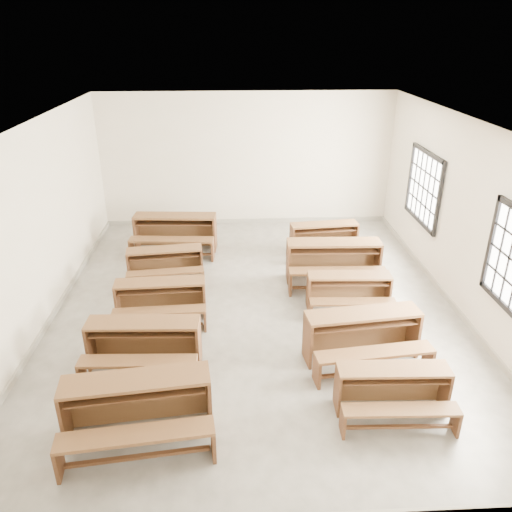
{
  "coord_description": "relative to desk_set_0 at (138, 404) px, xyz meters",
  "views": [
    {
      "loc": [
        -0.39,
        -7.63,
        4.5
      ],
      "look_at": [
        0.0,
        0.0,
        1.0
      ],
      "focal_mm": 35.0,
      "sensor_mm": 36.0,
      "label": 1
    }
  ],
  "objects": [
    {
      "name": "room",
      "position": [
        1.65,
        2.94,
        1.69
      ],
      "size": [
        8.5,
        8.5,
        3.2
      ],
      "color": "gray",
      "rests_on": "ground"
    },
    {
      "name": "desk_set_0",
      "position": [
        0.0,
        0.0,
        0.0
      ],
      "size": [
        1.83,
        1.09,
        0.78
      ],
      "rotation": [
        0.0,
        0.0,
        0.11
      ],
      "color": "brown",
      "rests_on": "ground"
    },
    {
      "name": "desk_set_1",
      "position": [
        -0.14,
        1.35,
        -0.04
      ],
      "size": [
        1.64,
        0.9,
        0.72
      ],
      "rotation": [
        0.0,
        0.0,
        -0.04
      ],
      "color": "brown",
      "rests_on": "ground"
    },
    {
      "name": "desk_set_2",
      "position": [
        -0.06,
        2.68,
        -0.06
      ],
      "size": [
        1.53,
        0.85,
        0.67
      ],
      "rotation": [
        0.0,
        0.0,
        0.05
      ],
      "color": "brown",
      "rests_on": "ground"
    },
    {
      "name": "desk_set_3",
      "position": [
        -0.14,
        4.1,
        -0.08
      ],
      "size": [
        1.51,
        0.9,
        0.65
      ],
      "rotation": [
        0.0,
        0.0,
        0.11
      ],
      "color": "brown",
      "rests_on": "ground"
    },
    {
      "name": "desk_set_4",
      "position": [
        -0.09,
        5.55,
        0.01
      ],
      "size": [
        1.84,
        1.05,
        0.8
      ],
      "rotation": [
        0.0,
        0.0,
        -0.07
      ],
      "color": "brown",
      "rests_on": "ground"
    },
    {
      "name": "desk_set_5",
      "position": [
        3.15,
        0.24,
        -0.09
      ],
      "size": [
        1.44,
        0.78,
        0.64
      ],
      "rotation": [
        0.0,
        0.0,
        -0.03
      ],
      "color": "brown",
      "rests_on": "ground"
    },
    {
      "name": "desk_set_6",
      "position": [
        3.05,
        1.38,
        -0.01
      ],
      "size": [
        1.77,
        1.06,
        0.76
      ],
      "rotation": [
        0.0,
        0.0,
        0.12
      ],
      "color": "brown",
      "rests_on": "ground"
    },
    {
      "name": "desk_set_7",
      "position": [
        3.16,
        2.82,
        -0.08
      ],
      "size": [
        1.46,
        0.81,
        0.64
      ],
      "rotation": [
        0.0,
        0.0,
        -0.05
      ],
      "color": "brown",
      "rests_on": "ground"
    },
    {
      "name": "desk_set_8",
      "position": [
        3.1,
        3.89,
        0.01
      ],
      "size": [
        1.82,
        0.98,
        0.81
      ],
      "rotation": [
        0.0,
        0.0,
        -0.03
      ],
      "color": "brown",
      "rests_on": "ground"
    },
    {
      "name": "desk_set_9",
      "position": [
        3.17,
        5.25,
        -0.07
      ],
      "size": [
        1.53,
        0.9,
        0.66
      ],
      "rotation": [
        0.0,
        0.0,
        0.1
      ],
      "color": "brown",
      "rests_on": "ground"
    }
  ]
}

